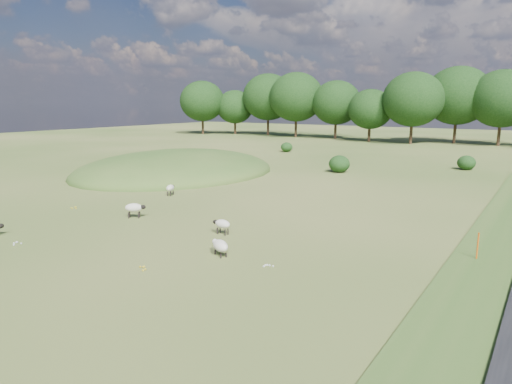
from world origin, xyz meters
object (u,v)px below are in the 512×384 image
marker_post (478,247)px  sheep_3 (222,224)px  sheep_0 (134,208)px  sheep_2 (170,188)px  sheep_1 (220,246)px

marker_post → sheep_3: size_ratio=1.18×
sheep_0 → sheep_3: size_ratio=1.11×
sheep_2 → sheep_3: bearing=-142.4°
sheep_2 → sheep_3: (8.71, -5.50, -0.00)m
marker_post → sheep_0: marker_post is taller
sheep_2 → sheep_3: sheep_2 is taller
sheep_1 → sheep_2: bearing=-10.2°
marker_post → sheep_0: (-16.84, -2.72, -0.03)m
sheep_1 → sheep_3: bearing=-26.8°
sheep_1 → sheep_2: 13.25m
sheep_2 → marker_post: bearing=-118.6°
sheep_2 → sheep_3: size_ratio=1.04×
marker_post → sheep_2: bearing=171.5°
marker_post → sheep_1: 10.36m
sheep_1 → sheep_2: (-10.55, 8.02, 0.09)m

